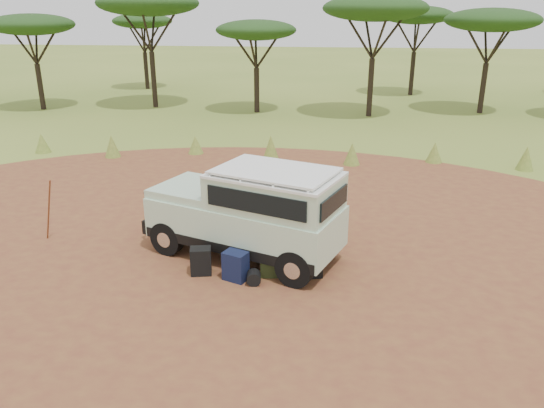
# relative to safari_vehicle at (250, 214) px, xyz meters

# --- Properties ---
(ground) EXTENTS (140.00, 140.00, 0.00)m
(ground) POSITION_rel_safari_vehicle_xyz_m (-0.64, -0.46, -1.04)
(ground) COLOR olive
(ground) RESTS_ON ground
(dirt_clearing) EXTENTS (23.00, 23.00, 0.01)m
(dirt_clearing) POSITION_rel_safari_vehicle_xyz_m (-0.64, -0.46, -1.04)
(dirt_clearing) COLOR brown
(dirt_clearing) RESTS_ON ground
(grass_fringe) EXTENTS (36.60, 1.60, 0.90)m
(grass_fringe) POSITION_rel_safari_vehicle_xyz_m (-0.52, 8.21, -0.64)
(grass_fringe) COLOR olive
(grass_fringe) RESTS_ON ground
(acacia_treeline) EXTENTS (46.70, 13.20, 6.26)m
(acacia_treeline) POSITION_rel_safari_vehicle_xyz_m (0.12, 19.35, 3.83)
(acacia_treeline) COLOR black
(acacia_treeline) RESTS_ON ground
(safari_vehicle) EXTENTS (4.72, 3.16, 2.16)m
(safari_vehicle) POSITION_rel_safari_vehicle_xyz_m (0.00, 0.00, 0.00)
(safari_vehicle) COLOR #B4D2B3
(safari_vehicle) RESTS_ON ground
(walking_staff) EXTENTS (0.44, 0.21, 1.58)m
(walking_staff) POSITION_rel_safari_vehicle_xyz_m (-4.94, 0.27, -0.25)
(walking_staff) COLOR brown
(walking_staff) RESTS_ON ground
(backpack_black) EXTENTS (0.50, 0.41, 0.60)m
(backpack_black) POSITION_rel_safari_vehicle_xyz_m (-0.91, -0.96, -0.74)
(backpack_black) COLOR black
(backpack_black) RESTS_ON ground
(backpack_navy) EXTENTS (0.57, 0.49, 0.63)m
(backpack_navy) POSITION_rel_safari_vehicle_xyz_m (-0.13, -1.12, -0.73)
(backpack_navy) COLOR #131A3C
(backpack_navy) RESTS_ON ground
(backpack_olive) EXTENTS (0.42, 0.33, 0.53)m
(backpack_olive) POSITION_rel_safari_vehicle_xyz_m (0.54, -0.86, -0.77)
(backpack_olive) COLOR #313C1C
(backpack_olive) RESTS_ON ground
(duffel_navy) EXTENTS (0.45, 0.37, 0.45)m
(duffel_navy) POSITION_rel_safari_vehicle_xyz_m (1.13, -0.86, -0.82)
(duffel_navy) COLOR #131A3C
(duffel_navy) RESTS_ON ground
(hard_case) EXTENTS (0.58, 0.47, 0.36)m
(hard_case) POSITION_rel_safari_vehicle_xyz_m (1.38, -0.76, -0.86)
(hard_case) COLOR black
(hard_case) RESTS_ON ground
(stuff_sack) EXTENTS (0.33, 0.33, 0.29)m
(stuff_sack) POSITION_rel_safari_vehicle_xyz_m (0.27, -1.25, -0.90)
(stuff_sack) COLOR black
(stuff_sack) RESTS_ON ground
(safari_hat) EXTENTS (0.35, 0.35, 0.10)m
(safari_hat) POSITION_rel_safari_vehicle_xyz_m (1.38, -0.76, -0.65)
(safari_hat) COLOR beige
(safari_hat) RESTS_ON hard_case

